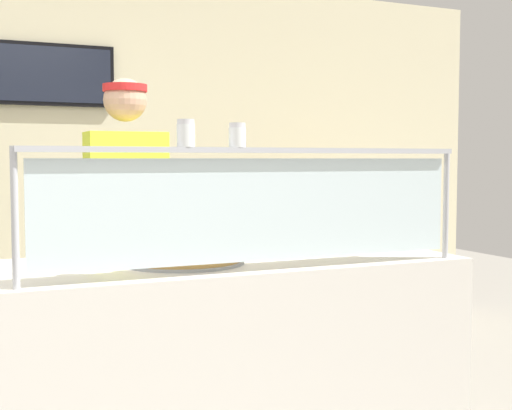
{
  "coord_description": "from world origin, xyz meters",
  "views": [
    {
      "loc": [
        -0.09,
        -2.26,
        1.37
      ],
      "look_at": [
        1.11,
        0.43,
        1.17
      ],
      "focal_mm": 48.22,
      "sensor_mm": 36.0,
      "label": 1
    }
  ],
  "objects_px": {
    "pizza_tray": "(184,259)",
    "worker_figure": "(128,233)",
    "pizza_server": "(185,254)",
    "parmesan_shaker": "(186,135)",
    "pepper_flake_shaker": "(237,137)",
    "pizza_box_stack": "(330,214)"
  },
  "relations": [
    {
      "from": "pizza_tray",
      "to": "pizza_server",
      "type": "height_order",
      "value": "pizza_server"
    },
    {
      "from": "parmesan_shaker",
      "to": "worker_figure",
      "type": "xyz_separation_m",
      "value": [
        0.03,
        1.0,
        -0.45
      ]
    },
    {
      "from": "pizza_box_stack",
      "to": "pizza_tray",
      "type": "bearing_deg",
      "value": -133.31
    },
    {
      "from": "parmesan_shaker",
      "to": "pepper_flake_shaker",
      "type": "distance_m",
      "value": 0.2
    },
    {
      "from": "pizza_box_stack",
      "to": "pizza_server",
      "type": "bearing_deg",
      "value": -133.01
    },
    {
      "from": "pizza_server",
      "to": "parmesan_shaker",
      "type": "bearing_deg",
      "value": -112.89
    },
    {
      "from": "pizza_server",
      "to": "parmesan_shaker",
      "type": "distance_m",
      "value": 0.55
    },
    {
      "from": "parmesan_shaker",
      "to": "worker_figure",
      "type": "height_order",
      "value": "worker_figure"
    },
    {
      "from": "pizza_server",
      "to": "pizza_box_stack",
      "type": "bearing_deg",
      "value": 41.09
    },
    {
      "from": "pizza_server",
      "to": "pizza_box_stack",
      "type": "distance_m",
      "value": 2.6
    },
    {
      "from": "pizza_tray",
      "to": "worker_figure",
      "type": "relative_size",
      "value": 0.28
    },
    {
      "from": "parmesan_shaker",
      "to": "pizza_tray",
      "type": "bearing_deg",
      "value": 74.03
    },
    {
      "from": "pizza_tray",
      "to": "parmesan_shaker",
      "type": "bearing_deg",
      "value": -105.97
    },
    {
      "from": "pepper_flake_shaker",
      "to": "pizza_box_stack",
      "type": "relative_size",
      "value": 0.2
    },
    {
      "from": "worker_figure",
      "to": "pizza_box_stack",
      "type": "relative_size",
      "value": 3.86
    },
    {
      "from": "pizza_server",
      "to": "pizza_box_stack",
      "type": "height_order",
      "value": "pizza_box_stack"
    },
    {
      "from": "pizza_server",
      "to": "worker_figure",
      "type": "distance_m",
      "value": 0.72
    },
    {
      "from": "pizza_tray",
      "to": "pepper_flake_shaker",
      "type": "distance_m",
      "value": 0.58
    },
    {
      "from": "pizza_tray",
      "to": "pizza_server",
      "type": "xyz_separation_m",
      "value": [
        -0.0,
        -0.02,
        0.02
      ]
    },
    {
      "from": "pizza_tray",
      "to": "pepper_flake_shaker",
      "type": "relative_size",
      "value": 5.53
    },
    {
      "from": "pizza_server",
      "to": "parmesan_shaker",
      "type": "relative_size",
      "value": 2.87
    },
    {
      "from": "pizza_tray",
      "to": "pizza_box_stack",
      "type": "height_order",
      "value": "pizza_box_stack"
    }
  ]
}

